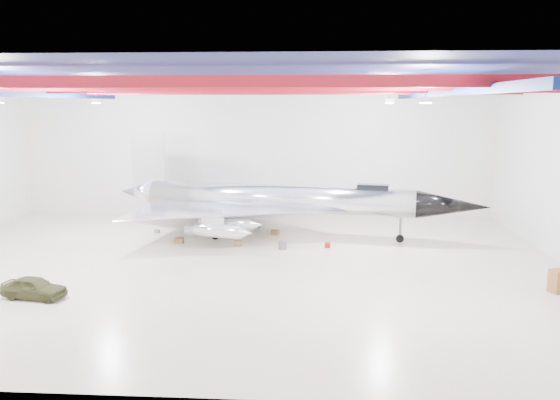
{
  "coord_description": "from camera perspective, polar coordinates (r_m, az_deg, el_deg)",
  "views": [
    {
      "loc": [
        5.0,
        -31.27,
        9.51
      ],
      "look_at": [
        2.94,
        2.0,
        3.62
      ],
      "focal_mm": 35.0,
      "sensor_mm": 36.0,
      "label": 1
    }
  ],
  "objects": [
    {
      "name": "tool_chest",
      "position": [
        36.8,
        5.0,
        -4.71
      ],
      "size": [
        0.4,
        0.4,
        0.35
      ],
      "primitive_type": "cylinder",
      "rotation": [
        0.0,
        0.0,
        0.03
      ],
      "color": "#9D150F",
      "rests_on": "floor"
    },
    {
      "name": "toolbox_red",
      "position": [
        42.75,
        -8.84,
        -2.76
      ],
      "size": [
        0.49,
        0.45,
        0.28
      ],
      "primitive_type": "cube",
      "rotation": [
        0.0,
        0.0,
        -0.39
      ],
      "color": "#9D150F",
      "rests_on": "floor"
    },
    {
      "name": "ceiling_structure",
      "position": [
        31.68,
        -5.66,
        11.45
      ],
      "size": [
        39.5,
        29.5,
        1.08
      ],
      "color": "maroon",
      "rests_on": "ceiling"
    },
    {
      "name": "spares_box",
      "position": [
        42.49,
        -2.31,
        -2.64
      ],
      "size": [
        0.55,
        0.55,
        0.4
      ],
      "primitive_type": "cylinder",
      "rotation": [
        0.0,
        0.0,
        0.29
      ],
      "color": "#59595B",
      "rests_on": "floor"
    },
    {
      "name": "crate_ply",
      "position": [
        38.37,
        -10.51,
        -4.19
      ],
      "size": [
        0.58,
        0.47,
        0.41
      ],
      "primitive_type": "cube",
      "rotation": [
        0.0,
        0.0,
        0.0
      ],
      "color": "olive",
      "rests_on": "floor"
    },
    {
      "name": "floor",
      "position": [
        33.06,
        -5.35,
        -6.74
      ],
      "size": [
        40.0,
        40.0,
        0.0
      ],
      "primitive_type": "plane",
      "color": "beige",
      "rests_on": "ground"
    },
    {
      "name": "oil_barrel",
      "position": [
        37.18,
        -4.42,
        -4.55
      ],
      "size": [
        0.53,
        0.44,
        0.35
      ],
      "primitive_type": "cube",
      "rotation": [
        0.0,
        0.0,
        0.08
      ],
      "color": "olive",
      "rests_on": "floor"
    },
    {
      "name": "jet_aircraft",
      "position": [
        39.71,
        -0.33,
        -0.21
      ],
      "size": [
        27.27,
        18.35,
        7.49
      ],
      "rotation": [
        0.0,
        0.0,
        -0.19
      ],
      "color": "silver",
      "rests_on": "floor"
    },
    {
      "name": "wall_back",
      "position": [
        46.71,
        -2.63,
        5.09
      ],
      "size": [
        40.0,
        0.0,
        40.0
      ],
      "primitive_type": "plane",
      "rotation": [
        1.57,
        0.0,
        0.0
      ],
      "color": "silver",
      "rests_on": "floor"
    },
    {
      "name": "crate_small",
      "position": [
        41.81,
        -12.72,
        -3.2
      ],
      "size": [
        0.39,
        0.33,
        0.25
      ],
      "primitive_type": "cube",
      "rotation": [
        0.0,
        0.0,
        -0.16
      ],
      "color": "#59595B",
      "rests_on": "floor"
    },
    {
      "name": "engine_drum",
      "position": [
        36.3,
        0.28,
        -4.76
      ],
      "size": [
        0.63,
        0.63,
        0.49
      ],
      "primitive_type": "cylinder",
      "rotation": [
        0.0,
        0.0,
        0.17
      ],
      "color": "#59595B",
      "rests_on": "floor"
    },
    {
      "name": "ceiling",
      "position": [
        31.7,
        -5.68,
        12.67
      ],
      "size": [
        40.0,
        40.0,
        0.0
      ],
      "primitive_type": "plane",
      "rotation": [
        3.14,
        0.0,
        0.0
      ],
      "color": "#0A0F38",
      "rests_on": "wall_back"
    },
    {
      "name": "parts_bin",
      "position": [
        40.18,
        -0.52,
        -3.4
      ],
      "size": [
        0.64,
        0.58,
        0.37
      ],
      "primitive_type": "cube",
      "rotation": [
        0.0,
        0.0,
        -0.37
      ],
      "color": "olive",
      "rests_on": "floor"
    },
    {
      "name": "jeep",
      "position": [
        29.92,
        -24.31,
        -8.33
      ],
      "size": [
        3.37,
        1.76,
        1.09
      ],
      "primitive_type": "imported",
      "rotation": [
        0.0,
        0.0,
        1.42
      ],
      "color": "#3C3C1E",
      "rests_on": "floor"
    }
  ]
}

